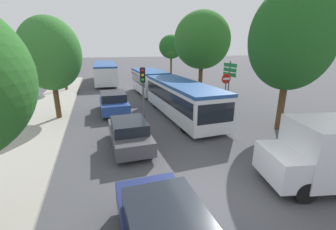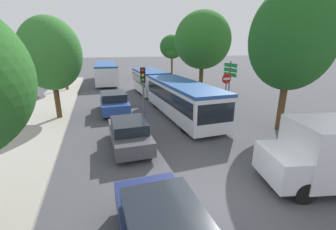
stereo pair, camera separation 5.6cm
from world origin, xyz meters
name	(u,v)px [view 1 (the left image)]	position (x,y,z in m)	size (l,w,h in m)	color
ground_plane	(216,201)	(0.00, 0.00, 0.00)	(200.00, 200.00, 0.00)	#47474C
kerb_strip_left	(50,109)	(-6.71, 13.13, 0.07)	(3.20, 36.26, 0.14)	#9E998E
articulated_bus	(165,89)	(2.06, 12.03, 1.35)	(2.88, 15.84, 2.34)	silver
city_bus_rear	(105,71)	(-1.90, 26.26, 1.45)	(3.00, 11.71, 2.50)	silver
queued_car_graphite	(129,133)	(-1.94, 4.81, 0.69)	(1.69, 3.91, 1.35)	#47474C
queued_car_blue	(113,102)	(-2.15, 11.06, 0.75)	(1.86, 4.30, 1.49)	#284799
traffic_light	(143,82)	(-0.47, 8.47, 2.50)	(0.36, 0.38, 3.40)	#56595E
no_entry_sign	(226,87)	(5.43, 8.50, 1.88)	(0.70, 0.08, 2.82)	#56595E
direction_sign_post	(229,75)	(6.31, 9.49, 2.57)	(0.21, 1.40, 3.60)	#56595E
tree_left_mid	(49,56)	(-5.81, 10.37, 4.06)	(3.69, 3.69, 6.39)	#51381E
tree_left_far	(61,45)	(-6.33, 21.20, 4.71)	(3.34, 3.34, 6.48)	#51381E
tree_right_near	(291,39)	(6.74, 4.67, 4.99)	(4.35, 4.35, 7.71)	#51381E
tree_right_mid	(202,40)	(6.46, 14.64, 5.15)	(5.16, 5.16, 7.78)	#51381E
tree_right_far	(171,48)	(7.22, 25.85, 4.47)	(3.38, 3.38, 6.19)	#51381E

